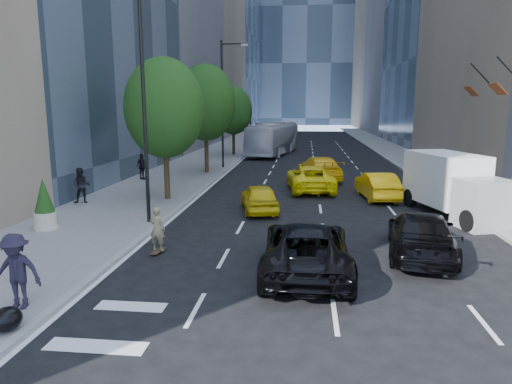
# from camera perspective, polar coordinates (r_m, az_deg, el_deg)

# --- Properties ---
(ground) EXTENTS (160.00, 160.00, 0.00)m
(ground) POSITION_cam_1_polar(r_m,az_deg,el_deg) (15.46, 5.19, -8.57)
(ground) COLOR black
(ground) RESTS_ON ground
(sidewalk_left) EXTENTS (6.00, 120.00, 0.15)m
(sidewalk_left) POSITION_cam_1_polar(r_m,az_deg,el_deg) (45.81, -5.43, 4.38)
(sidewalk_left) COLOR slate
(sidewalk_left) RESTS_ON ground
(sidewalk_right) EXTENTS (4.00, 120.00, 0.15)m
(sidewalk_right) POSITION_cam_1_polar(r_m,az_deg,el_deg) (45.93, 18.53, 3.89)
(sidewalk_right) COLOR slate
(sidewalk_right) RESTS_ON ground
(tower_right_far) EXTENTS (20.00, 24.00, 50.00)m
(tower_right_far) POSITION_cam_1_polar(r_m,az_deg,el_deg) (116.40, 18.03, 20.06)
(tower_right_far) COLOR #817059
(tower_right_far) RESTS_ON ground
(lamp_near) EXTENTS (2.13, 0.22, 10.00)m
(lamp_near) POSITION_cam_1_polar(r_m,az_deg,el_deg) (19.72, -13.43, 12.52)
(lamp_near) COLOR black
(lamp_near) RESTS_ON sidewalk_left
(lamp_far) EXTENTS (2.13, 0.22, 10.00)m
(lamp_far) POSITION_cam_1_polar(r_m,az_deg,el_deg) (37.18, -3.98, 11.80)
(lamp_far) COLOR black
(lamp_far) RESTS_ON sidewalk_left
(tree_near) EXTENTS (4.20, 4.20, 7.46)m
(tree_near) POSITION_cam_1_polar(r_m,az_deg,el_deg) (24.72, -11.38, 10.22)
(tree_near) COLOR #302013
(tree_near) RESTS_ON sidewalk_left
(tree_mid) EXTENTS (4.50, 4.50, 7.99)m
(tree_mid) POSITION_cam_1_polar(r_m,az_deg,el_deg) (34.40, -6.33, 11.02)
(tree_mid) COLOR #302013
(tree_mid) RESTS_ON sidewalk_left
(tree_far) EXTENTS (3.90, 3.90, 6.92)m
(tree_far) POSITION_cam_1_polar(r_m,az_deg,el_deg) (47.18, -2.86, 10.13)
(tree_far) COLOR #302013
(tree_far) RESTS_ON sidewalk_left
(traffic_signal) EXTENTS (2.48, 0.53, 5.20)m
(traffic_signal) POSITION_cam_1_polar(r_m,az_deg,el_deg) (55.00, -0.69, 9.82)
(traffic_signal) COLOR black
(traffic_signal) RESTS_ON sidewalk_left
(skateboarder) EXTENTS (0.63, 0.46, 1.58)m
(skateboarder) POSITION_cam_1_polar(r_m,az_deg,el_deg) (16.26, -12.22, -4.88)
(skateboarder) COLOR olive
(skateboarder) RESTS_ON ground
(black_sedan_lincoln) EXTENTS (2.66, 5.69, 1.58)m
(black_sedan_lincoln) POSITION_cam_1_polar(r_m,az_deg,el_deg) (14.26, 6.30, -6.93)
(black_sedan_lincoln) COLOR black
(black_sedan_lincoln) RESTS_ON ground
(black_sedan_mercedes) EXTENTS (2.99, 5.57, 1.53)m
(black_sedan_mercedes) POSITION_cam_1_polar(r_m,az_deg,el_deg) (16.67, 19.95, -4.99)
(black_sedan_mercedes) COLOR black
(black_sedan_mercedes) RESTS_ON ground
(taxi_a) EXTENTS (2.44, 4.26, 1.37)m
(taxi_a) POSITION_cam_1_polar(r_m,az_deg,el_deg) (22.28, 0.42, -0.70)
(taxi_a) COLOR gold
(taxi_a) RESTS_ON ground
(taxi_b) EXTENTS (2.08, 4.64, 1.48)m
(taxi_b) POSITION_cam_1_polar(r_m,az_deg,el_deg) (26.27, 14.88, 0.82)
(taxi_b) COLOR yellow
(taxi_b) RESTS_ON ground
(taxi_c) EXTENTS (3.17, 5.77, 1.53)m
(taxi_c) POSITION_cam_1_polar(r_m,az_deg,el_deg) (27.93, 6.76, 1.73)
(taxi_c) COLOR #FFEB0D
(taxi_c) RESTS_ON ground
(taxi_d) EXTENTS (3.36, 5.97, 1.63)m
(taxi_d) POSITION_cam_1_polar(r_m,az_deg,el_deg) (32.15, 7.95, 2.97)
(taxi_d) COLOR yellow
(taxi_d) RESTS_ON ground
(city_bus) EXTENTS (4.97, 12.51, 3.40)m
(city_bus) POSITION_cam_1_polar(r_m,az_deg,el_deg) (48.58, 2.20, 6.70)
(city_bus) COLOR silver
(city_bus) RESTS_ON ground
(box_truck) EXTENTS (3.73, 6.36, 2.87)m
(box_truck) POSITION_cam_1_polar(r_m,az_deg,el_deg) (23.15, 23.54, 0.79)
(box_truck) COLOR white
(box_truck) RESTS_ON ground
(pedestrian_a) EXTENTS (1.03, 0.88, 1.84)m
(pedestrian_a) POSITION_cam_1_polar(r_m,az_deg,el_deg) (25.02, -20.98, 0.75)
(pedestrian_a) COLOR black
(pedestrian_a) RESTS_ON sidewalk_left
(pedestrian_b) EXTENTS (1.12, 0.89, 1.78)m
(pedestrian_b) POSITION_cam_1_polar(r_m,az_deg,el_deg) (31.95, -14.03, 3.11)
(pedestrian_b) COLOR black
(pedestrian_b) RESTS_ON sidewalk_left
(pedestrian_c) EXTENTS (1.28, 0.80, 1.91)m
(pedestrian_c) POSITION_cam_1_polar(r_m,az_deg,el_deg) (12.77, -27.80, -8.77)
(pedestrian_c) COLOR black
(pedestrian_c) RESTS_ON sidewalk_left
(planter_shrub) EXTENTS (0.87, 0.87, 2.10)m
(planter_shrub) POSITION_cam_1_polar(r_m,az_deg,el_deg) (20.38, -24.94, -1.46)
(planter_shrub) COLOR beige
(planter_shrub) RESTS_ON sidewalk_left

